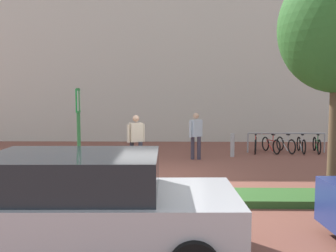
{
  "coord_description": "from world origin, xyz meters",
  "views": [
    {
      "loc": [
        0.36,
        -10.2,
        2.39
      ],
      "look_at": [
        0.16,
        1.25,
        1.37
      ],
      "focal_mm": 37.92,
      "sensor_mm": 36.0,
      "label": 1
    }
  ],
  "objects_px": {
    "bike_at_sign": "(81,184)",
    "bollard_steel": "(232,145)",
    "car_silver_sedan": "(85,207)",
    "parking_sign_post": "(79,128)",
    "bike_rack_cluster": "(286,144)",
    "person_casual_tan": "(136,138)",
    "person_shirt_blue": "(196,133)"
  },
  "relations": [
    {
      "from": "bike_at_sign",
      "to": "bollard_steel",
      "type": "relative_size",
      "value": 1.86
    },
    {
      "from": "bollard_steel",
      "to": "car_silver_sedan",
      "type": "distance_m",
      "value": 9.24
    },
    {
      "from": "parking_sign_post",
      "to": "bike_rack_cluster",
      "type": "distance_m",
      "value": 9.64
    },
    {
      "from": "bollard_steel",
      "to": "bike_at_sign",
      "type": "bearing_deg",
      "value": -127.9
    },
    {
      "from": "bike_rack_cluster",
      "to": "person_casual_tan",
      "type": "height_order",
      "value": "person_casual_tan"
    },
    {
      "from": "bike_at_sign",
      "to": "person_casual_tan",
      "type": "relative_size",
      "value": 0.97
    },
    {
      "from": "bollard_steel",
      "to": "person_casual_tan",
      "type": "xyz_separation_m",
      "value": [
        -3.49,
        -2.03,
        0.53
      ]
    },
    {
      "from": "bike_at_sign",
      "to": "car_silver_sedan",
      "type": "bearing_deg",
      "value": -74.12
    },
    {
      "from": "bike_rack_cluster",
      "to": "person_shirt_blue",
      "type": "relative_size",
      "value": 1.87
    },
    {
      "from": "person_casual_tan",
      "to": "car_silver_sedan",
      "type": "xyz_separation_m",
      "value": [
        -0.04,
        -6.51,
        -0.23
      ]
    },
    {
      "from": "bike_rack_cluster",
      "to": "bollard_steel",
      "type": "height_order",
      "value": "bollard_steel"
    },
    {
      "from": "bike_at_sign",
      "to": "person_shirt_blue",
      "type": "relative_size",
      "value": 0.97
    },
    {
      "from": "person_casual_tan",
      "to": "car_silver_sedan",
      "type": "bearing_deg",
      "value": -90.37
    },
    {
      "from": "bollard_steel",
      "to": "car_silver_sedan",
      "type": "relative_size",
      "value": 0.21
    },
    {
      "from": "bike_rack_cluster",
      "to": "bike_at_sign",
      "type": "bearing_deg",
      "value": -135.4
    },
    {
      "from": "person_shirt_blue",
      "to": "car_silver_sedan",
      "type": "bearing_deg",
      "value": -104.7
    },
    {
      "from": "person_shirt_blue",
      "to": "bollard_steel",
      "type": "bearing_deg",
      "value": 21.41
    },
    {
      "from": "bike_at_sign",
      "to": "person_casual_tan",
      "type": "height_order",
      "value": "person_casual_tan"
    },
    {
      "from": "parking_sign_post",
      "to": "car_silver_sedan",
      "type": "bearing_deg",
      "value": -73.47
    },
    {
      "from": "parking_sign_post",
      "to": "bollard_steel",
      "type": "distance_m",
      "value": 7.29
    },
    {
      "from": "person_shirt_blue",
      "to": "parking_sign_post",
      "type": "bearing_deg",
      "value": -119.65
    },
    {
      "from": "bike_at_sign",
      "to": "bike_rack_cluster",
      "type": "distance_m",
      "value": 9.47
    },
    {
      "from": "bike_rack_cluster",
      "to": "car_silver_sedan",
      "type": "bearing_deg",
      "value": -121.68
    },
    {
      "from": "parking_sign_post",
      "to": "person_shirt_blue",
      "type": "height_order",
      "value": "parking_sign_post"
    },
    {
      "from": "parking_sign_post",
      "to": "bike_rack_cluster",
      "type": "relative_size",
      "value": 0.79
    },
    {
      "from": "parking_sign_post",
      "to": "person_casual_tan",
      "type": "bearing_deg",
      "value": 76.56
    },
    {
      "from": "car_silver_sedan",
      "to": "parking_sign_post",
      "type": "bearing_deg",
      "value": 106.53
    },
    {
      "from": "bike_rack_cluster",
      "to": "bollard_steel",
      "type": "distance_m",
      "value": 2.6
    },
    {
      "from": "bollard_steel",
      "to": "car_silver_sedan",
      "type": "height_order",
      "value": "car_silver_sedan"
    },
    {
      "from": "parking_sign_post",
      "to": "bike_rack_cluster",
      "type": "height_order",
      "value": "parking_sign_post"
    },
    {
      "from": "parking_sign_post",
      "to": "person_casual_tan",
      "type": "relative_size",
      "value": 1.47
    },
    {
      "from": "parking_sign_post",
      "to": "bike_at_sign",
      "type": "distance_m",
      "value": 1.3
    }
  ]
}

